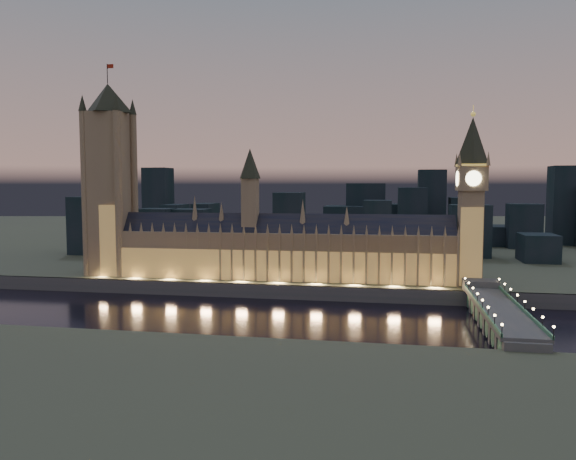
% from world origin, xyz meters
% --- Properties ---
extents(ground_plane, '(2000.00, 2000.00, 0.00)m').
position_xyz_m(ground_plane, '(0.00, 0.00, 0.00)').
color(ground_plane, black).
rests_on(ground_plane, ground).
extents(north_bank, '(2000.00, 960.00, 8.00)m').
position_xyz_m(north_bank, '(0.00, 520.00, 4.00)').
color(north_bank, '#444A3C').
rests_on(north_bank, ground).
extents(embankment_wall, '(2000.00, 2.50, 8.00)m').
position_xyz_m(embankment_wall, '(0.00, 41.00, 4.00)').
color(embankment_wall, '#454C4F').
rests_on(embankment_wall, ground).
extents(palace_of_westminster, '(202.00, 23.53, 78.00)m').
position_xyz_m(palace_of_westminster, '(-0.31, 61.74, 26.37)').
color(palace_of_westminster, '#91755D').
rests_on(palace_of_westminster, north_bank).
extents(victoria_tower, '(31.68, 31.68, 130.83)m').
position_xyz_m(victoria_tower, '(-110.00, 61.93, 73.10)').
color(victoria_tower, '#91755D').
rests_on(victoria_tower, north_bank).
extents(elizabeth_tower, '(18.00, 18.00, 100.31)m').
position_xyz_m(elizabeth_tower, '(108.00, 61.92, 63.73)').
color(elizabeth_tower, '#91755D').
rests_on(elizabeth_tower, north_bank).
extents(westminster_bridge, '(18.16, 113.00, 15.90)m').
position_xyz_m(westminster_bridge, '(111.70, -3.45, 5.99)').
color(westminster_bridge, '#454C4F').
rests_on(westminster_bridge, ground).
extents(river_boat, '(43.83, 20.55, 4.50)m').
position_xyz_m(river_boat, '(114.54, -58.00, 1.56)').
color(river_boat, '#454C4F').
rests_on(river_boat, ground).
extents(city_backdrop, '(467.96, 215.63, 74.12)m').
position_xyz_m(city_backdrop, '(39.58, 246.28, 30.99)').
color(city_backdrop, black).
rests_on(city_backdrop, north_bank).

